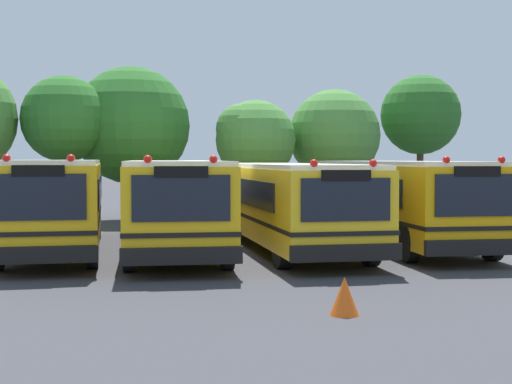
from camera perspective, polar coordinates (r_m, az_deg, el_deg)
ground_plane at (r=21.32m, az=-1.86°, el=-4.31°), size 160.00×160.00×0.00m
school_bus_0 at (r=21.13m, az=-15.17°, el=-0.67°), size 2.67×10.06×2.65m
school_bus_1 at (r=21.14m, az=-6.42°, el=-0.61°), size 2.87×11.55×2.63m
school_bus_2 at (r=21.44m, az=2.28°, el=-0.67°), size 2.72×11.42×2.54m
school_bus_3 at (r=22.61m, az=10.75°, el=-0.46°), size 2.71×10.97×2.61m
tree_1 at (r=29.95m, az=-14.36°, el=5.44°), size 3.36×3.36×5.78m
tree_2 at (r=30.87m, az=-9.26°, el=5.09°), size 4.80×4.80×6.33m
tree_3 at (r=30.56m, az=-0.26°, el=4.16°), size 3.31×3.30×4.98m
tree_4 at (r=32.21m, az=6.03°, el=4.43°), size 3.94×3.94×5.54m
tree_5 at (r=34.17m, az=12.41°, el=5.83°), size 3.56×3.56×6.32m
traffic_cone at (r=12.27m, az=6.80°, el=-7.93°), size 0.48×0.48×0.63m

